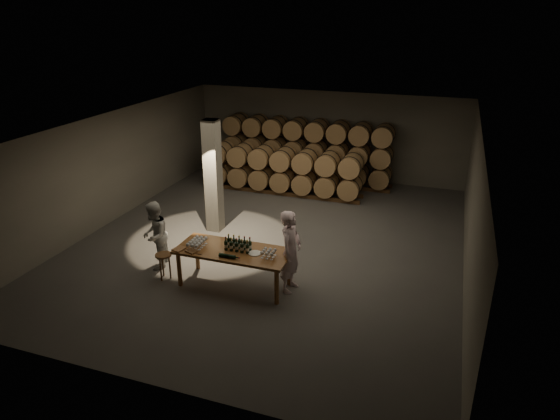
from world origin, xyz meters
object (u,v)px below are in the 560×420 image
(person_man, at_px, (290,251))
(stool, at_px, (164,259))
(notebook_near, at_px, (192,251))
(person_woman, at_px, (155,235))
(bottle_cluster, at_px, (238,245))
(plate, at_px, (255,253))
(tasting_table, at_px, (234,254))

(person_man, bearing_deg, stool, 105.28)
(notebook_near, height_order, person_man, person_man)
(stool, height_order, person_woman, person_woman)
(bottle_cluster, relative_size, notebook_near, 2.41)
(plate, bearing_deg, person_woman, 175.76)
(notebook_near, xyz_separation_m, person_man, (2.11, 0.63, 0.04))
(notebook_near, bearing_deg, person_woman, 175.91)
(tasting_table, bearing_deg, notebook_near, -155.60)
(bottle_cluster, height_order, plate, bottle_cluster)
(tasting_table, relative_size, person_woman, 1.54)
(plate, height_order, person_man, person_man)
(person_man, height_order, person_woman, person_man)
(bottle_cluster, bearing_deg, stool, -170.90)
(bottle_cluster, xyz_separation_m, stool, (-1.78, -0.29, -0.50))
(plate, height_order, person_woman, person_woman)
(bottle_cluster, bearing_deg, notebook_near, -156.67)
(plate, relative_size, person_woman, 0.18)
(tasting_table, xyz_separation_m, person_man, (1.27, 0.25, 0.16))
(plate, distance_m, notebook_near, 1.42)
(plate, height_order, stool, plate)
(person_woman, bearing_deg, person_man, 73.03)
(notebook_near, bearing_deg, plate, 35.02)
(tasting_table, height_order, person_man, person_man)
(stool, xyz_separation_m, person_man, (2.95, 0.51, 0.44))
(notebook_near, bearing_deg, tasting_table, 43.89)
(notebook_near, xyz_separation_m, stool, (-0.84, 0.12, -0.40))
(plate, bearing_deg, notebook_near, -164.48)
(plate, bearing_deg, stool, -173.36)
(bottle_cluster, height_order, stool, bottle_cluster)
(plate, distance_m, person_man, 0.79)
(bottle_cluster, distance_m, plate, 0.43)
(bottle_cluster, distance_m, notebook_near, 1.04)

